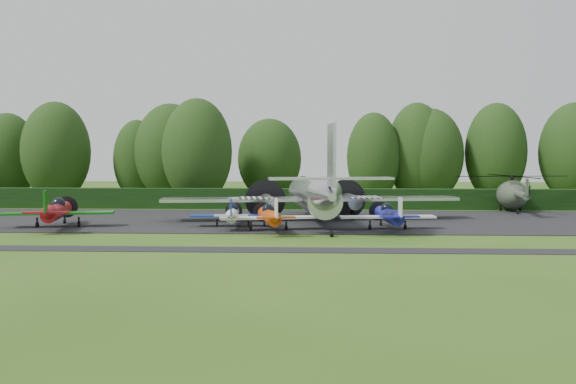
{
  "coord_description": "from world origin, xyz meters",
  "views": [
    {
      "loc": [
        4.24,
        -42.21,
        5.59
      ],
      "look_at": [
        2.06,
        7.48,
        2.5
      ],
      "focal_mm": 40.0,
      "sensor_mm": 36.0,
      "label": 1
    }
  ],
  "objects_px": {
    "light_plane_orange": "(269,216)",
    "light_plane_blue": "(389,215)",
    "light_plane_red": "(57,211)",
    "helicopter": "(512,192)",
    "transport_plane": "(313,195)",
    "light_plane_white": "(233,214)"
  },
  "relations": [
    {
      "from": "light_plane_red",
      "to": "helicopter",
      "type": "height_order",
      "value": "helicopter"
    },
    {
      "from": "light_plane_red",
      "to": "light_plane_blue",
      "type": "distance_m",
      "value": 24.17
    },
    {
      "from": "transport_plane",
      "to": "light_plane_orange",
      "type": "distance_m",
      "value": 6.85
    },
    {
      "from": "light_plane_red",
      "to": "light_plane_blue",
      "type": "height_order",
      "value": "light_plane_red"
    },
    {
      "from": "light_plane_red",
      "to": "light_plane_orange",
      "type": "distance_m",
      "value": 15.73
    },
    {
      "from": "light_plane_red",
      "to": "helicopter",
      "type": "distance_m",
      "value": 40.22
    },
    {
      "from": "light_plane_orange",
      "to": "transport_plane",
      "type": "bearing_deg",
      "value": 75.81
    },
    {
      "from": "light_plane_blue",
      "to": "light_plane_orange",
      "type": "bearing_deg",
      "value": -167.23
    },
    {
      "from": "light_plane_orange",
      "to": "helicopter",
      "type": "xyz_separation_m",
      "value": [
        21.71,
        15.98,
        0.75
      ]
    },
    {
      "from": "light_plane_orange",
      "to": "light_plane_blue",
      "type": "height_order",
      "value": "light_plane_blue"
    },
    {
      "from": "light_plane_red",
      "to": "transport_plane",
      "type": "bearing_deg",
      "value": 26.4
    },
    {
      "from": "transport_plane",
      "to": "helicopter",
      "type": "relative_size",
      "value": 1.93
    },
    {
      "from": "light_plane_white",
      "to": "helicopter",
      "type": "bearing_deg",
      "value": 34.79
    },
    {
      "from": "transport_plane",
      "to": "light_plane_white",
      "type": "xyz_separation_m",
      "value": [
        -5.9,
        -3.85,
        -1.16
      ]
    },
    {
      "from": "light_plane_white",
      "to": "helicopter",
      "type": "relative_size",
      "value": 0.53
    },
    {
      "from": "light_plane_orange",
      "to": "light_plane_blue",
      "type": "bearing_deg",
      "value": 18.62
    },
    {
      "from": "light_plane_red",
      "to": "light_plane_white",
      "type": "bearing_deg",
      "value": 16.4
    },
    {
      "from": "light_plane_blue",
      "to": "light_plane_red",
      "type": "bearing_deg",
      "value": -174.11
    },
    {
      "from": "light_plane_orange",
      "to": "light_plane_blue",
      "type": "xyz_separation_m",
      "value": [
        8.48,
        0.94,
        0.01
      ]
    },
    {
      "from": "transport_plane",
      "to": "helicopter",
      "type": "height_order",
      "value": "transport_plane"
    },
    {
      "from": "light_plane_white",
      "to": "light_plane_orange",
      "type": "bearing_deg",
      "value": -31.95
    },
    {
      "from": "transport_plane",
      "to": "light_plane_white",
      "type": "distance_m",
      "value": 7.14
    }
  ]
}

